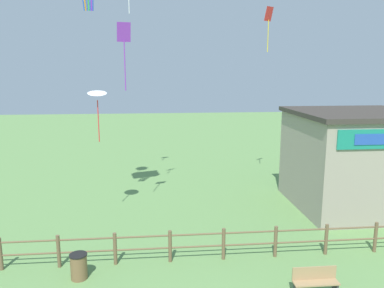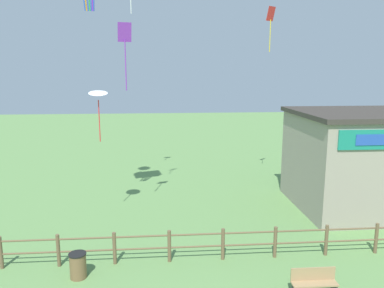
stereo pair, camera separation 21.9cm
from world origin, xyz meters
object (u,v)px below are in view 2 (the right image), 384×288
object	(u,v)px
trash_bin	(78,265)
kite_purple_streamer	(125,44)
kite_red_diamond	(271,21)
kite_white_delta	(98,95)
seaside_building	(357,160)
park_bench_near_fence	(314,282)

from	to	relation	value
trash_bin	kite_purple_streamer	distance (m)	9.73
kite_purple_streamer	kite_red_diamond	bearing A→B (deg)	31.24
kite_white_delta	trash_bin	bearing A→B (deg)	-91.46
kite_red_diamond	kite_purple_streamer	size ratio (longest dim) A/B	0.86
seaside_building	kite_red_diamond	size ratio (longest dim) A/B	2.50
kite_red_diamond	kite_white_delta	xyz separation A→B (m)	(-9.55, -4.91, -4.05)
seaside_building	kite_red_diamond	world-z (taller)	kite_red_diamond
seaside_building	trash_bin	distance (m)	15.02
kite_purple_streamer	kite_white_delta	bearing A→B (deg)	176.80
trash_bin	kite_purple_streamer	world-z (taller)	kite_purple_streamer
seaside_building	trash_bin	bearing A→B (deg)	-155.60
seaside_building	kite_red_diamond	distance (m)	9.48
park_bench_near_fence	kite_white_delta	size ratio (longest dim) A/B	0.61
trash_bin	kite_purple_streamer	size ratio (longest dim) A/B	0.31
trash_bin	kite_white_delta	distance (m)	7.83
kite_white_delta	kite_purple_streamer	bearing A→B (deg)	-3.20
trash_bin	kite_purple_streamer	xyz separation A→B (m)	(1.46, 5.22, 8.08)
trash_bin	kite_white_delta	bearing A→B (deg)	88.54
park_bench_near_fence	kite_red_diamond	world-z (taller)	kite_red_diamond
seaside_building	park_bench_near_fence	xyz separation A→B (m)	(-5.55, -7.93, -2.14)
park_bench_near_fence	kite_purple_streamer	xyz separation A→B (m)	(-6.52, 7.01, 8.05)
kite_red_diamond	kite_purple_streamer	distance (m)	9.77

